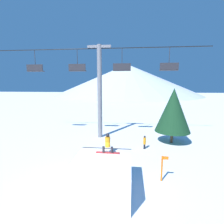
% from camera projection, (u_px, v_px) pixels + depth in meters
% --- Properties ---
extents(ground_plane, '(220.00, 220.00, 0.00)m').
position_uv_depth(ground_plane, '(88.00, 194.00, 9.28)').
color(ground_plane, white).
extents(mountain_ridge, '(73.57, 73.57, 15.62)m').
position_uv_depth(mountain_ridge, '(127.00, 80.00, 90.61)').
color(mountain_ridge, silver).
rests_on(mountain_ridge, ground_plane).
extents(snow_ramp, '(3.07, 3.51, 1.83)m').
position_uv_depth(snow_ramp, '(102.00, 176.00, 9.33)').
color(snow_ramp, white).
rests_on(snow_ramp, ground_plane).
extents(snowboarder, '(1.40, 0.30, 1.19)m').
position_uv_depth(snowboarder, '(108.00, 144.00, 10.03)').
color(snowboarder, '#B22D2D').
rests_on(snowboarder, snow_ramp).
extents(chairlift, '(21.94, 0.48, 9.74)m').
position_uv_depth(chairlift, '(100.00, 84.00, 18.31)').
color(chairlift, slate).
rests_on(chairlift, ground_plane).
extents(pine_tree_near, '(3.37, 3.37, 5.39)m').
position_uv_depth(pine_tree_near, '(173.00, 110.00, 16.85)').
color(pine_tree_near, '#4C3823').
rests_on(pine_tree_near, ground_plane).
extents(trail_marker, '(0.41, 0.10, 1.60)m').
position_uv_depth(trail_marker, '(162.00, 168.00, 10.40)').
color(trail_marker, orange).
rests_on(trail_marker, ground_plane).
extents(distant_skier, '(0.24, 0.24, 1.23)m').
position_uv_depth(distant_skier, '(145.00, 142.00, 15.61)').
color(distant_skier, black).
rests_on(distant_skier, ground_plane).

